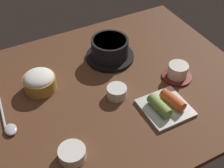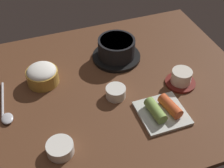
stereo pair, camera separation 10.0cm
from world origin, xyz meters
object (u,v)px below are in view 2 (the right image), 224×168
(stone_pot, at_px, (116,49))
(side_bowl_near, at_px, (60,148))
(tea_cup_with_saucer, at_px, (181,78))
(rice_bowl, at_px, (42,75))
(banchan_cup_center, at_px, (116,92))
(spoon, at_px, (6,112))
(kimchi_plate, at_px, (162,111))

(stone_pot, relative_size, side_bowl_near, 2.36)
(stone_pot, bearing_deg, tea_cup_with_saucer, -52.69)
(rice_bowl, height_order, side_bowl_near, rice_bowl)
(stone_pot, xyz_separation_m, rice_bowl, (-0.28, -0.04, -0.01))
(banchan_cup_center, xyz_separation_m, side_bowl_near, (-0.22, -0.15, -0.00))
(rice_bowl, distance_m, spoon, 0.17)
(banchan_cup_center, height_order, side_bowl_near, banchan_cup_center)
(stone_pot, relative_size, kimchi_plate, 1.26)
(rice_bowl, xyz_separation_m, spoon, (-0.14, -0.10, -0.03))
(stone_pot, distance_m, side_bowl_near, 0.45)
(stone_pot, bearing_deg, banchan_cup_center, -110.98)
(tea_cup_with_saucer, distance_m, side_bowl_near, 0.47)
(stone_pot, xyz_separation_m, side_bowl_near, (-0.29, -0.34, -0.02))
(tea_cup_with_saucer, bearing_deg, kimchi_plate, -139.23)
(rice_bowl, xyz_separation_m, tea_cup_with_saucer, (0.44, -0.17, -0.01))
(stone_pot, height_order, rice_bowl, stone_pot)
(banchan_cup_center, bearing_deg, tea_cup_with_saucer, -4.15)
(banchan_cup_center, relative_size, kimchi_plate, 0.46)
(spoon, bearing_deg, side_bowl_near, -56.64)
(kimchi_plate, distance_m, side_bowl_near, 0.33)
(stone_pot, xyz_separation_m, kimchi_plate, (0.04, -0.31, -0.02))
(rice_bowl, relative_size, banchan_cup_center, 1.64)
(banchan_cup_center, bearing_deg, stone_pot, 69.02)
(rice_bowl, distance_m, side_bowl_near, 0.30)
(side_bowl_near, bearing_deg, spoon, 123.36)
(kimchi_plate, xyz_separation_m, side_bowl_near, (-0.33, -0.03, 0.00))
(stone_pot, bearing_deg, spoon, -160.97)
(rice_bowl, bearing_deg, stone_pot, 8.16)
(stone_pot, distance_m, banchan_cup_center, 0.20)
(tea_cup_with_saucer, height_order, banchan_cup_center, tea_cup_with_saucer)
(kimchi_plate, height_order, side_bowl_near, kimchi_plate)
(stone_pot, bearing_deg, rice_bowl, -171.84)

